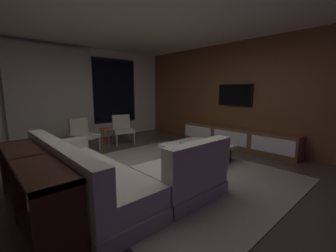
{
  "coord_description": "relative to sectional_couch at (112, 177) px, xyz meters",
  "views": [
    {
      "loc": [
        -2.22,
        -2.82,
        1.46
      ],
      "look_at": [
        0.69,
        0.36,
        0.76
      ],
      "focal_mm": 23.34,
      "sensor_mm": 36.0,
      "label": 1
    }
  ],
  "objects": [
    {
      "name": "floor",
      "position": [
        0.86,
        0.2,
        -0.29
      ],
      "size": [
        9.2,
        9.2,
        0.0
      ],
      "primitive_type": "plane",
      "color": "#473D33"
    },
    {
      "name": "back_wall_with_window",
      "position": [
        0.8,
        3.81,
        1.05
      ],
      "size": [
        6.6,
        0.3,
        2.7
      ],
      "color": "silver",
      "rests_on": "floor"
    },
    {
      "name": "media_wall",
      "position": [
        3.92,
        0.2,
        1.06
      ],
      "size": [
        0.12,
        7.8,
        2.7
      ],
      "color": "brown",
      "rests_on": "floor"
    },
    {
      "name": "ceiling",
      "position": [
        0.86,
        0.2,
        2.41
      ],
      "size": [
        8.2,
        8.2,
        0.0
      ],
      "primitive_type": "plane",
      "color": "silver"
    },
    {
      "name": "area_rug",
      "position": [
        1.21,
        0.1,
        -0.28
      ],
      "size": [
        3.2,
        3.8,
        0.01
      ],
      "primitive_type": "cube",
      "color": "gray",
      "rests_on": "floor"
    },
    {
      "name": "sectional_couch",
      "position": [
        0.0,
        0.0,
        0.0
      ],
      "size": [
        1.98,
        2.5,
        0.82
      ],
      "color": "#A49C8C",
      "rests_on": "floor"
    },
    {
      "name": "coffee_table",
      "position": [
        2.04,
        0.2,
        -0.1
      ],
      "size": [
        1.16,
        1.16,
        0.36
      ],
      "color": "#331910",
      "rests_on": "floor"
    },
    {
      "name": "book_stack_on_coffee_table",
      "position": [
        1.88,
        0.33,
        0.1
      ],
      "size": [
        0.29,
        0.2,
        0.07
      ],
      "color": "#8E81C5",
      "rests_on": "coffee_table"
    },
    {
      "name": "accent_chair_near_window",
      "position": [
        1.78,
        2.7,
        0.14
      ],
      "size": [
        0.68,
        0.69,
        0.78
      ],
      "color": "#B2ADA0",
      "rests_on": "floor"
    },
    {
      "name": "accent_chair_by_curtain",
      "position": [
        0.65,
        2.7,
        0.14
      ],
      "size": [
        0.64,
        0.65,
        0.78
      ],
      "color": "#B2ADA0",
      "rests_on": "floor"
    },
    {
      "name": "side_stool",
      "position": [
        1.26,
        2.76,
        0.08
      ],
      "size": [
        0.32,
        0.32,
        0.46
      ],
      "color": "#BF4C1E",
      "rests_on": "floor"
    },
    {
      "name": "media_console",
      "position": [
        3.63,
        0.25,
        -0.04
      ],
      "size": [
        0.46,
        3.1,
        0.52
      ],
      "color": "brown",
      "rests_on": "floor"
    },
    {
      "name": "mounted_tv",
      "position": [
        3.82,
        0.45,
        1.06
      ],
      "size": [
        0.05,
        0.96,
        0.56
      ],
      "color": "black"
    },
    {
      "name": "console_table_behind_couch",
      "position": [
        -0.91,
        0.13,
        0.13
      ],
      "size": [
        0.4,
        2.1,
        0.74
      ],
      "color": "#331910",
      "rests_on": "floor"
    }
  ]
}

